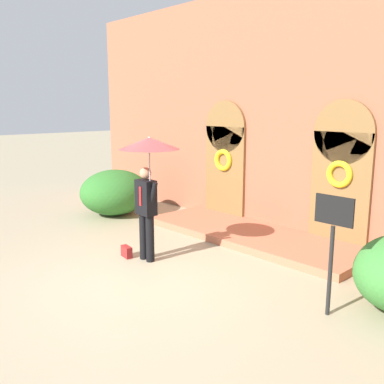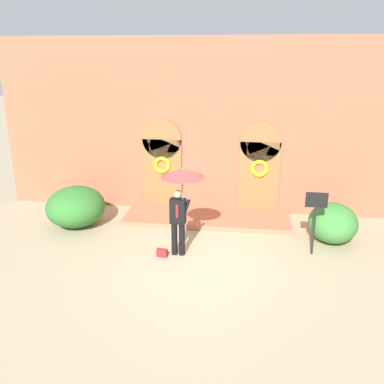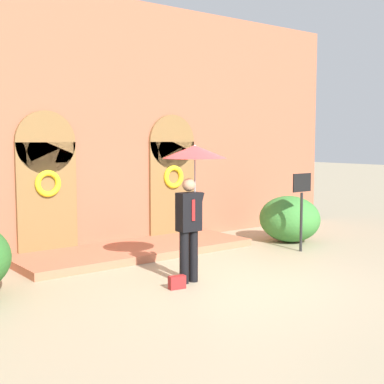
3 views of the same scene
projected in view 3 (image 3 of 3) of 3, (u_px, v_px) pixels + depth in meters
The scene contains 6 objects.
ground_plane at pixel (230, 284), 9.12m from camera, with size 80.00×80.00×0.00m, color tan.
building_facade at pixel (108, 130), 12.12m from camera, with size 14.00×2.30×5.60m.
person_with_umbrella at pixel (193, 172), 9.09m from camera, with size 1.10×1.10×2.36m.
handbag at pixel (177, 282), 8.81m from camera, with size 0.28×0.12×0.22m, color maroon.
sign_post at pixel (302, 199), 11.66m from camera, with size 0.56×0.06×1.72m.
shrub_right at pixel (289, 219), 12.84m from camera, with size 1.35×1.52×1.11m, color #387A33.
Camera 3 is at (-5.99, -6.64, 2.46)m, focal length 50.00 mm.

